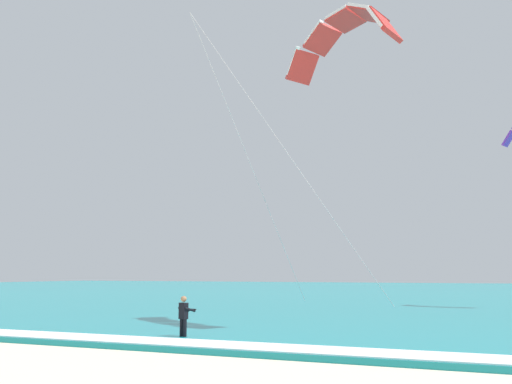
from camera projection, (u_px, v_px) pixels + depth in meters
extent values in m
cube|color=teal|center=(395.00, 292.00, 74.04)|extent=(200.00, 120.00, 0.20)
cube|color=white|center=(120.00, 339.00, 20.23)|extent=(200.00, 1.83, 0.04)
ellipsoid|color=#E04C38|center=(183.00, 341.00, 21.15)|extent=(0.94, 1.46, 0.05)
cube|color=black|center=(186.00, 340.00, 21.37)|extent=(0.17, 0.12, 0.04)
cube|color=black|center=(180.00, 341.00, 20.95)|extent=(0.17, 0.12, 0.04)
cylinder|color=black|center=(182.00, 330.00, 21.28)|extent=(0.14, 0.14, 0.84)
cylinder|color=black|center=(185.00, 331.00, 21.14)|extent=(0.14, 0.14, 0.84)
cube|color=black|center=(183.00, 311.00, 21.31)|extent=(0.39, 0.31, 0.60)
sphere|color=#9E704C|center=(184.00, 299.00, 21.37)|extent=(0.22, 0.22, 0.22)
cylinder|color=black|center=(184.00, 309.00, 21.55)|extent=(0.28, 0.50, 0.22)
cylinder|color=black|center=(190.00, 310.00, 21.30)|extent=(0.28, 0.50, 0.22)
cylinder|color=black|center=(192.00, 309.00, 21.58)|extent=(0.52, 0.24, 0.04)
cube|color=#3F3F42|center=(186.00, 317.00, 21.36)|extent=(0.14, 0.12, 0.10)
cube|color=red|center=(385.00, 25.00, 24.52)|extent=(1.43, 1.79, 1.64)
cube|color=white|center=(375.00, 17.00, 24.26)|extent=(0.92, 0.74, 1.37)
cube|color=red|center=(368.00, 14.00, 25.94)|extent=(1.89, 1.97, 1.24)
cube|color=white|center=(359.00, 6.00, 25.68)|extent=(1.28, 0.98, 0.89)
cube|color=red|center=(346.00, 20.00, 27.48)|extent=(2.09, 2.02, 0.55)
cube|color=white|center=(336.00, 13.00, 27.22)|extent=(1.39, 1.09, 0.20)
cube|color=red|center=(322.00, 39.00, 28.79)|extent=(2.08, 1.88, 1.24)
cube|color=white|center=(313.00, 33.00, 28.53)|extent=(1.28, 1.01, 0.89)
cube|color=red|center=(302.00, 67.00, 29.59)|extent=(1.83, 1.55, 1.64)
cube|color=white|center=(293.00, 61.00, 29.33)|extent=(0.95, 0.75, 1.37)
cylinder|color=#B2B2B7|center=(291.00, 158.00, 23.11)|extent=(7.17, 4.32, 11.93)
cylinder|color=#B2B2B7|center=(253.00, 169.00, 25.64)|extent=(2.28, 7.80, 11.93)
cube|color=purple|center=(509.00, 139.00, 41.19)|extent=(1.07, 1.24, 1.14)
cube|color=white|center=(511.00, 138.00, 41.51)|extent=(0.75, 0.43, 1.02)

